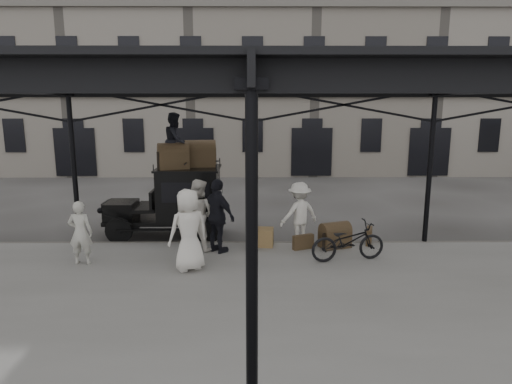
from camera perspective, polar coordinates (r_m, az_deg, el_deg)
ground at (r=11.46m, az=-0.44°, el=-9.97°), size 120.00×120.00×0.00m
platform at (r=9.59m, az=-0.45°, el=-13.93°), size 28.00×8.00×0.15m
canopy at (r=8.95m, az=-0.50°, el=14.08°), size 22.50×9.00×4.74m
building_frontage at (r=28.80m, az=-0.44°, el=17.08°), size 64.00×8.00×14.00m
taxi at (r=14.17m, az=-9.62°, el=-0.86°), size 3.65×1.55×2.18m
porter_left at (r=12.14m, az=-21.10°, el=-4.77°), size 0.59×0.39×1.61m
porter_midleft at (r=12.52m, az=-7.21°, el=-2.80°), size 1.17×1.08×1.95m
porter_centre at (r=11.02m, az=-8.44°, el=-4.71°), size 1.16×1.04×1.99m
porter_official at (r=12.19m, az=-4.80°, el=-3.02°), size 1.20×1.14×2.00m
porter_right at (r=12.92m, az=5.43°, el=-2.68°), size 1.32×1.08×1.78m
bicycle at (r=11.89m, az=11.42°, el=-6.06°), size 2.02×1.03×1.01m
porter_roof at (r=13.81m, az=-10.06°, el=6.37°), size 0.69×0.85×1.65m
steamer_trunk_roof_near at (r=13.72m, az=-10.30°, el=4.22°), size 1.00×0.78×0.64m
steamer_trunk_roof_far at (r=14.05m, az=-6.97°, el=4.55°), size 0.99×0.69×0.67m
steamer_trunk_platform at (r=12.92m, az=9.83°, el=-5.54°), size 0.94×0.75×0.59m
wicker_hamper at (r=12.87m, az=0.82°, el=-5.66°), size 0.64×0.51×0.50m
suitcase_upright at (r=13.45m, az=13.95°, el=-5.35°), size 0.31×0.62×0.45m
suitcase_flat at (r=12.67m, az=5.92°, el=-6.24°), size 0.61×0.37×0.40m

